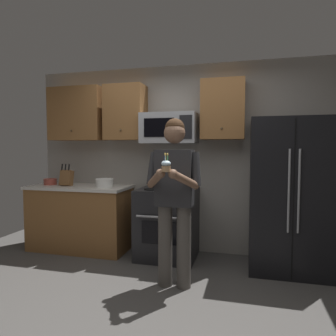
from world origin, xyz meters
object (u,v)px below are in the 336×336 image
bowl_small_colored (50,182)px  cupcake (166,166)px  microwave (170,128)px  oven_range (167,223)px  person (174,193)px  bowl_large_white (104,183)px  refrigerator (289,195)px  knife_block (67,178)px

bowl_small_colored → cupcake: 2.39m
microwave → bowl_small_colored: (-1.78, -0.11, -0.75)m
oven_range → person: bearing=-70.6°
person → bowl_large_white: bearing=145.8°
refrigerator → bowl_large_white: size_ratio=7.28×
oven_range → knife_block: bearing=-178.9°
microwave → bowl_large_white: microwave is taller
knife_block → bowl_small_colored: knife_block is taller
oven_range → bowl_large_white: 1.03m
oven_range → microwave: bearing=90.0°
cupcake → knife_block: bearing=147.6°
bowl_small_colored → person: bearing=-22.0°
bowl_large_white → person: 1.43m
person → cupcake: size_ratio=10.13×
bowl_large_white → bowl_small_colored: 0.88m
refrigerator → cupcake: refrigerator is taller
oven_range → person: person is taller
bowl_large_white → cupcake: bearing=-43.7°
bowl_large_white → person: person is taller
bowl_small_colored → cupcake: cupcake is taller
microwave → cupcake: microwave is taller
bowl_small_colored → microwave: bearing=3.4°
refrigerator → cupcake: (-1.21, -1.11, 0.39)m
knife_block → bowl_large_white: 0.59m
person → cupcake: 0.44m
person → knife_block: bearing=155.9°
person → cupcake: person is taller
bowl_large_white → cupcake: cupcake is taller
microwave → bowl_large_white: 1.17m
cupcake → bowl_large_white: bearing=136.3°
oven_range → bowl_large_white: size_ratio=3.77×
oven_range → microwave: microwave is taller
oven_range → refrigerator: refrigerator is taller
oven_range → bowl_small_colored: bowl_small_colored is taller
refrigerator → bowl_large_white: bearing=179.5°
oven_range → microwave: 1.26m
bowl_large_white → bowl_small_colored: size_ratio=1.30×
person → oven_range: bearing=109.4°
bowl_large_white → cupcake: 1.67m
bowl_large_white → bowl_small_colored: bowl_large_white is taller
bowl_large_white → refrigerator: bearing=-0.5°
knife_block → microwave: bearing=5.7°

